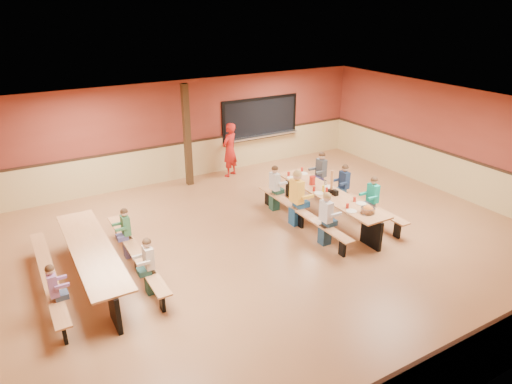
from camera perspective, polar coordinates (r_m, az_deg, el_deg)
ground at (r=10.44m, az=2.16°, el=-6.59°), size 12.00×12.00×0.00m
room_envelope at (r=10.12m, az=2.22°, el=-3.19°), size 12.04×10.04×3.02m
kitchen_pass_through at (r=15.12m, az=0.55°, el=8.96°), size 2.78×0.28×1.38m
structural_post at (r=13.44m, az=-8.60°, el=6.95°), size 0.18×0.18×3.00m
cafeteria_table_main at (r=11.48m, az=9.03°, el=-1.08°), size 1.91×3.70×0.74m
cafeteria_table_second at (r=9.47m, az=-19.71°, el=-7.73°), size 1.91×3.70×0.74m
seated_child_white_left at (r=10.31m, az=8.70°, el=-3.36°), size 0.38×0.31×1.24m
seated_adult_yellow at (r=11.10m, az=5.09°, el=-0.78°), size 0.46×0.37×1.39m
seated_child_grey_left at (r=11.89m, az=2.33°, el=0.47°), size 0.37×0.30×1.20m
seated_child_teal_right at (r=11.52m, az=14.32°, el=-1.03°), size 0.37×0.30×1.21m
seated_child_navy_right at (r=12.23m, az=10.91°, el=0.67°), size 0.36×0.29×1.19m
seated_child_char_right at (r=12.92m, az=8.11°, el=2.24°), size 0.39×0.32×1.25m
seated_child_purple_sec at (r=8.58m, az=-23.87°, el=-11.62°), size 0.32×0.26×1.11m
seated_child_green_sec at (r=10.09m, az=-15.86°, el=-5.00°), size 0.33×0.27×1.13m
seated_child_tan_sec at (r=8.79m, az=-13.20°, el=-9.05°), size 0.34×0.28×1.15m
standing_woman at (r=14.20m, az=-3.31°, el=5.29°), size 0.74×0.66×1.69m
punch_pitcher at (r=11.81m, az=7.06°, el=1.45°), size 0.16×0.16×0.22m
chip_bowl at (r=10.48m, az=13.81°, el=-2.16°), size 0.32×0.32×0.15m
napkin_dispenser at (r=11.25m, az=9.88°, el=-0.09°), size 0.10×0.14×0.13m
condiment_mustard at (r=11.41m, az=8.41°, el=0.44°), size 0.06×0.06×0.17m
condiment_ketchup at (r=11.30m, az=8.82°, el=0.18°), size 0.06×0.06×0.17m
table_paddle at (r=11.40m, az=9.42°, el=0.63°), size 0.16×0.16×0.56m
place_settings at (r=11.38m, az=9.12°, el=0.16°), size 0.65×3.30×0.11m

